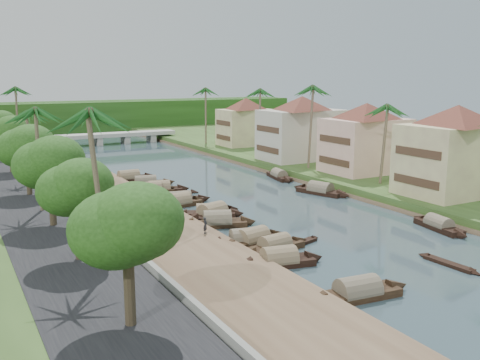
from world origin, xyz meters
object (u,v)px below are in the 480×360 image
sampan_1 (279,261)px  bridge (112,136)px  building_near (455,149)px  sampan_0 (357,293)px  person_near (205,225)px

sampan_1 → bridge: bearing=94.0°
building_near → sampan_0: building_near is taller
sampan_1 → person_near: size_ratio=5.42×
bridge → person_near: size_ratio=19.13×
sampan_0 → sampan_1: sampan_1 is taller
bridge → sampan_1: bearing=-96.9°
bridge → sampan_1: size_ratio=3.53×
bridge → building_near: bearing=-75.6°
person_near → building_near: bearing=-45.6°
person_near → bridge: bearing=36.1°
bridge → sampan_0: bearing=-95.6°
sampan_0 → person_near: (-3.51, 16.15, 1.12)m
building_near → person_near: bearing=178.8°
bridge → sampan_1: 82.32m
bridge → person_near: bridge is taller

